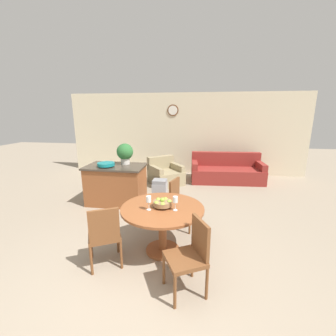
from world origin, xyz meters
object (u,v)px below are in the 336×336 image
potted_plant (125,153)px  couch (226,172)px  teal_bowl (106,164)px  wine_glass_right (175,200)px  wine_glass_left (149,200)px  trash_bin (160,194)px  dining_chair_near_left (104,233)px  armchair (165,175)px  dining_table (163,217)px  dining_chair_near_right (191,253)px  fruit_bowl (162,203)px  kitchen_island (116,184)px  dining_chair_far_side (180,201)px

potted_plant → couch: (2.52, 1.95, -0.87)m
teal_bowl → wine_glass_right: bearing=-43.4°
couch → wine_glass_left: bearing=-114.6°
wine_glass_left → couch: 4.28m
trash_bin → couch: (1.65, 2.27, -0.03)m
dining_chair_near_left → wine_glass_right: wine_glass_right is taller
armchair → dining_table: bearing=-119.4°
dining_chair_near_right → trash_bin: 2.44m
fruit_bowl → wine_glass_right: 0.23m
kitchen_island → armchair: 1.83m
dining_chair_near_right → wine_glass_left: size_ratio=4.31×
fruit_bowl → armchair: size_ratio=0.23×
dining_chair_near_right → potted_plant: bearing=4.9°
dining_table → potted_plant: 2.34m
trash_bin → fruit_bowl: bearing=-77.6°
dining_table → potted_plant: potted_plant is taller
wine_glass_right → couch: size_ratio=0.10×
kitchen_island → wine_glass_left: bearing=-56.3°
trash_bin → armchair: bearing=95.6°
teal_bowl → trash_bin: size_ratio=0.59×
teal_bowl → couch: (2.86, 2.27, -0.66)m
wine_glass_right → dining_table: bearing=158.2°
dining_table → dining_chair_far_side: bearing=77.8°
dining_table → trash_bin: size_ratio=1.88×
wine_glass_right → armchair: bearing=101.9°
wine_glass_left → wine_glass_right: size_ratio=1.00×
dining_chair_near_right → wine_glass_right: wine_glass_right is taller
couch → armchair: 1.90m
dining_table → wine_glass_left: bearing=-144.8°
dining_chair_near_left → kitchen_island: dining_chair_near_left is taller
wine_glass_left → wine_glass_right: bearing=6.7°
fruit_bowl → trash_bin: size_ratio=0.43×
fruit_bowl → couch: (1.30, 3.86, -0.50)m
dining_chair_far_side → couch: bearing=176.9°
potted_plant → wine_glass_right: bearing=-54.4°
potted_plant → dining_chair_near_right: bearing=-57.3°
dining_chair_near_left → couch: bearing=37.2°
dining_chair_near_left → fruit_bowl: bearing=4.9°
kitchen_island → wine_glass_right: bearing=-48.3°
kitchen_island → trash_bin: size_ratio=2.04×
dining_chair_near_left → kitchen_island: bearing=79.8°
dining_table → dining_chair_near_left: 0.85m
wine_glass_left → armchair: size_ratio=0.17×
dining_chair_near_left → potted_plant: potted_plant is taller
dining_chair_near_right → dining_table: bearing=4.9°
wine_glass_right → wine_glass_left: bearing=-173.3°
dining_chair_near_left → dining_chair_near_right: same height
dining_chair_far_side → trash_bin: dining_chair_far_side is taller
fruit_bowl → potted_plant: 2.29m
dining_chair_near_left → couch: dining_chair_near_left is taller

